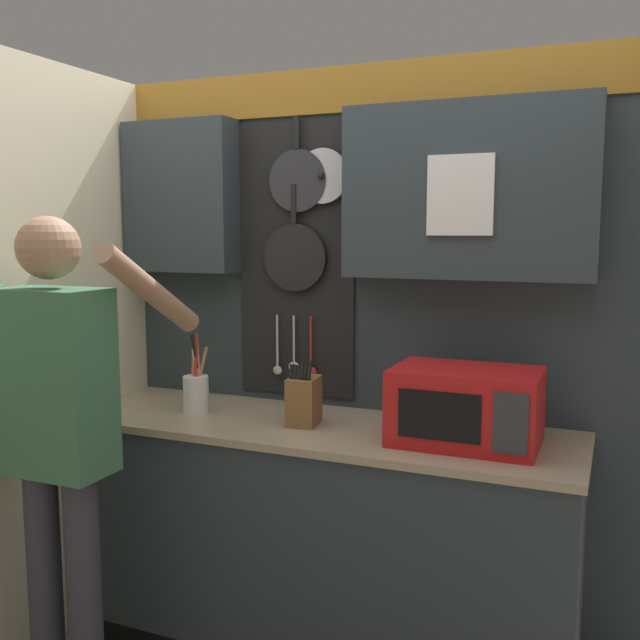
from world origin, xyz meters
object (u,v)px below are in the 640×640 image
Objects in this scene: microwave at (466,406)px; knife_block at (304,400)px; utensil_crock at (196,390)px; person at (59,418)px.

microwave is 0.63m from knife_block.
person is at bearing -105.19° from utensil_crock.
knife_block is at bearing 179.95° from microwave.
knife_block is (-0.63, 0.00, -0.04)m from microwave.
microwave is at bearing 25.24° from person.
person is (-1.30, -0.61, -0.03)m from microwave.
utensil_crock is at bearing 179.86° from microwave.
person is at bearing -154.76° from microwave.
knife_block is 0.15× the size of person.
knife_block is at bearing 42.73° from person.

